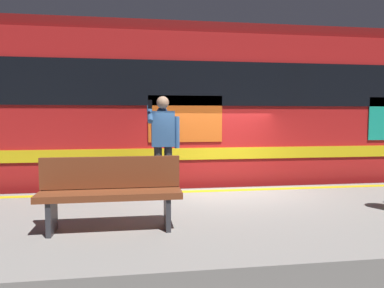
# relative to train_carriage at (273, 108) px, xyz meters

# --- Properties ---
(ground_plane) EXTENTS (24.79, 24.79, 0.00)m
(ground_plane) POSITION_rel_train_carriage_xyz_m (1.82, 1.82, -2.65)
(ground_plane) COLOR #4C4742
(platform) EXTENTS (16.53, 3.82, 1.02)m
(platform) POSITION_rel_train_carriage_xyz_m (1.82, 3.73, -2.14)
(platform) COLOR gray
(platform) RESTS_ON ground
(safety_line) EXTENTS (16.20, 0.16, 0.01)m
(safety_line) POSITION_rel_train_carriage_xyz_m (1.82, 2.12, -1.62)
(safety_line) COLOR yellow
(safety_line) RESTS_ON platform
(track_rail_near) EXTENTS (21.49, 0.08, 0.16)m
(track_rail_near) POSITION_rel_train_carriage_xyz_m (1.82, 0.71, -2.57)
(track_rail_near) COLOR slate
(track_rail_near) RESTS_ON ground
(track_rail_far) EXTENTS (21.49, 0.08, 0.16)m
(track_rail_far) POSITION_rel_train_carriage_xyz_m (1.82, -0.72, -2.57)
(track_rail_far) COLOR slate
(track_rail_far) RESTS_ON ground
(train_carriage) EXTENTS (13.78, 2.91, 4.22)m
(train_carriage) POSITION_rel_train_carriage_xyz_m (0.00, 0.00, 0.00)
(train_carriage) COLOR red
(train_carriage) RESTS_ON ground
(passenger) EXTENTS (0.57, 0.55, 1.77)m
(passenger) POSITION_rel_train_carriage_xyz_m (2.94, 2.37, -0.58)
(passenger) COLOR #262628
(passenger) RESTS_ON platform
(handbag) EXTENTS (0.34, 0.31, 0.41)m
(handbag) POSITION_rel_train_carriage_xyz_m (3.48, 2.37, -1.44)
(handbag) COLOR maroon
(handbag) RESTS_ON platform
(bench) EXTENTS (1.75, 0.44, 0.90)m
(bench) POSITION_rel_train_carriage_xyz_m (3.73, 4.24, -1.13)
(bench) COLOR brown
(bench) RESTS_ON platform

